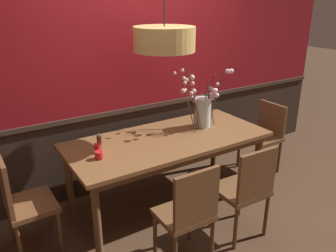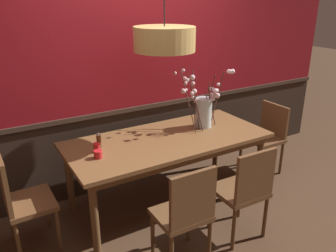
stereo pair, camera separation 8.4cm
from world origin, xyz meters
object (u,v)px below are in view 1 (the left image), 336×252
(chair_near_side_left, at_px, (189,211))
(chair_far_side_left, at_px, (109,137))
(chair_head_east_end, at_px, (264,133))
(candle_holder_nearer_center, at_px, (97,148))
(candle_holder_nearer_edge, at_px, (99,155))
(dining_table, at_px, (168,145))
(chair_near_side_right, at_px, (246,187))
(vase_with_blossoms, at_px, (203,109))
(chair_head_west_end, at_px, (21,199))
(condiment_bottle, at_px, (99,142))
(pendant_lamp, at_px, (164,39))

(chair_near_side_left, xyz_separation_m, chair_far_side_left, (0.05, 1.76, 0.01))
(chair_head_east_end, bearing_deg, candle_holder_nearer_center, 178.72)
(chair_near_side_left, relative_size, candle_holder_nearer_edge, 11.34)
(dining_table, distance_m, chair_near_side_right, 0.93)
(dining_table, xyz_separation_m, candle_holder_nearer_center, (-0.75, 0.05, 0.12))
(dining_table, xyz_separation_m, chair_near_side_left, (-0.36, -0.88, -0.17))
(chair_far_side_left, bearing_deg, candle_holder_nearer_edge, -116.62)
(chair_near_side_right, bearing_deg, candle_holder_nearer_center, 138.47)
(vase_with_blossoms, bearing_deg, chair_head_west_end, -178.25)
(chair_far_side_left, height_order, vase_with_blossoms, vase_with_blossoms)
(chair_near_side_left, height_order, candle_holder_nearer_center, chair_near_side_left)
(candle_holder_nearer_edge, bearing_deg, candle_holder_nearer_center, 74.48)
(chair_far_side_left, xyz_separation_m, vase_with_blossoms, (0.81, -0.80, 0.44))
(dining_table, xyz_separation_m, candle_holder_nearer_edge, (-0.78, -0.08, 0.12))
(chair_far_side_left, distance_m, vase_with_blossoms, 1.23)
(vase_with_blossoms, bearing_deg, condiment_bottle, 177.20)
(chair_head_east_end, height_order, condiment_bottle, condiment_bottle)
(chair_head_west_end, relative_size, candle_holder_nearer_edge, 11.64)
(chair_far_side_left, relative_size, chair_near_side_right, 1.03)
(candle_holder_nearer_center, bearing_deg, vase_with_blossoms, 1.11)
(vase_with_blossoms, distance_m, condiment_bottle, 1.21)
(chair_head_east_end, height_order, chair_head_west_end, chair_head_west_end)
(chair_head_east_end, xyz_separation_m, chair_near_side_left, (-1.82, -0.88, 0.01))
(chair_near_side_right, xyz_separation_m, candle_holder_nearer_center, (-1.04, 0.92, 0.29))
(dining_table, relative_size, vase_with_blossoms, 3.18)
(chair_far_side_left, bearing_deg, pendant_lamp, -70.46)
(chair_near_side_left, bearing_deg, chair_far_side_left, 88.26)
(dining_table, relative_size, chair_head_east_end, 2.39)
(chair_near_side_left, bearing_deg, candle_holder_nearer_center, 112.69)
(chair_head_west_end, bearing_deg, vase_with_blossoms, 1.75)
(dining_table, relative_size, chair_near_side_left, 2.28)
(dining_table, bearing_deg, chair_near_side_right, -71.64)
(candle_holder_nearer_edge, distance_m, pendant_lamp, 1.24)
(chair_head_west_end, height_order, chair_near_side_right, chair_head_west_end)
(chair_near_side_right, height_order, pendant_lamp, pendant_lamp)
(chair_head_east_end, height_order, candle_holder_nearer_center, chair_head_east_end)
(vase_with_blossoms, distance_m, candle_holder_nearer_edge, 1.31)
(dining_table, height_order, candle_holder_nearer_edge, candle_holder_nearer_edge)
(chair_far_side_left, distance_m, candle_holder_nearer_edge, 1.10)
(candle_holder_nearer_edge, relative_size, condiment_bottle, 0.55)
(chair_head_east_end, distance_m, pendant_lamp, 1.93)
(dining_table, distance_m, candle_holder_nearer_center, 0.76)
(chair_near_side_left, bearing_deg, chair_near_side_right, 1.38)
(chair_head_west_end, distance_m, condiment_bottle, 0.84)
(chair_head_east_end, xyz_separation_m, chair_head_west_end, (-2.93, 0.01, 0.02))
(chair_far_side_left, xyz_separation_m, chair_near_side_right, (0.59, -1.74, -0.01))
(candle_holder_nearer_edge, xyz_separation_m, pendant_lamp, (0.77, 0.13, 0.96))
(candle_holder_nearer_center, height_order, candle_holder_nearer_edge, candle_holder_nearer_center)
(vase_with_blossoms, height_order, condiment_bottle, vase_with_blossoms)
(candle_holder_nearer_edge, bearing_deg, condiment_bottle, 67.26)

